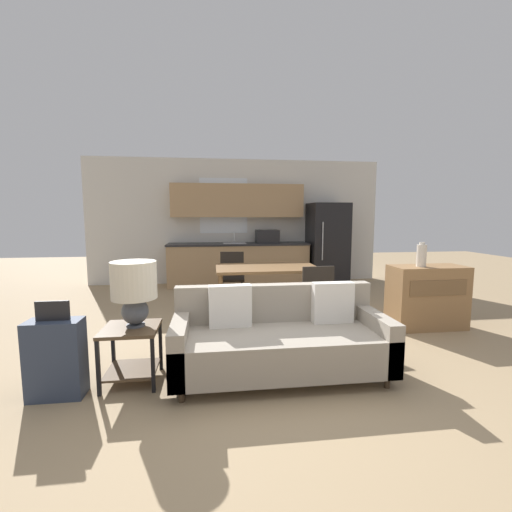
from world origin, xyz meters
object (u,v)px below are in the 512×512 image
dining_chair_far_left (232,275)px  refrigerator (327,244)px  suitcase (56,358)px  dining_chair_near_right (314,295)px  couch (279,339)px  table_lamp (134,287)px  dining_table (267,271)px  credenza (427,297)px  vase (422,255)px  side_table (131,345)px

dining_chair_far_left → refrigerator: bearing=40.1°
suitcase → dining_chair_near_right: bearing=26.0°
refrigerator → dining_chair_near_right: bearing=-111.7°
suitcase → couch: bearing=5.8°
refrigerator → dining_chair_far_left: size_ratio=2.01×
refrigerator → table_lamp: size_ratio=3.01×
dining_chair_far_left → suitcase: (-1.60, -2.81, -0.16)m
dining_table → table_lamp: 2.37m
dining_table → credenza: credenza is taller
credenza → suitcase: credenza is taller
table_lamp → dining_chair_far_left: bearing=68.8°
credenza → dining_chair_far_left: dining_chair_far_left is taller
vase → dining_chair_far_left: bearing=145.9°
refrigerator → table_lamp: (-3.18, -4.11, -0.01)m
dining_chair_near_right → suitcase: bearing=22.4°
table_lamp → dining_chair_near_right: bearing=27.8°
couch → refrigerator: bearing=65.5°
side_table → vase: (3.41, 1.03, 0.63)m
couch → vase: bearing=26.4°
credenza → vase: 0.58m
dining_table → suitcase: bearing=-135.2°
refrigerator → credenza: 3.12m
side_table → suitcase: 0.58m
dining_table → table_lamp: size_ratio=2.54×
refrigerator → couch: size_ratio=0.90×
dining_chair_near_right → refrigerator: bearing=-115.3°
credenza → dining_chair_near_right: bearing=-179.6°
refrigerator → suitcase: size_ratio=2.17×
dining_chair_near_right → suitcase: (-2.55, -1.24, -0.16)m
side_table → vase: size_ratio=1.59×
couch → suitcase: bearing=-174.2°
dining_table → dining_chair_far_left: (-0.47, 0.76, -0.18)m
dining_table → dining_chair_near_right: bearing=-59.5°
dining_table → dining_chair_near_right: 0.96m
side_table → credenza: credenza is taller
side_table → dining_chair_near_right: size_ratio=0.58×
dining_table → dining_chair_near_right: dining_chair_near_right is taller
couch → suitcase: (-1.89, -0.19, -0.00)m
side_table → dining_chair_near_right: 2.26m
dining_chair_far_left → side_table: bearing=-106.4°
dining_chair_near_right → dining_chair_far_left: bearing=-62.6°
vase → dining_chair_far_left: (-2.36, 1.60, -0.48)m
refrigerator → side_table: 5.26m
refrigerator → credenza: size_ratio=1.82×
dining_table → couch: 1.90m
vase → dining_chair_near_right: (-1.41, 0.03, -0.48)m
dining_chair_near_right → credenza: bearing=176.8°
side_table → suitcase: (-0.55, -0.19, -0.01)m
couch → table_lamp: bearing=179.1°
table_lamp → refrigerator: bearing=52.2°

